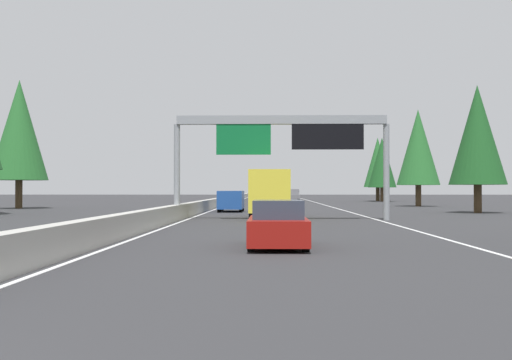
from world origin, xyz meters
TOP-DOWN VIEW (x-y plane):
  - ground_plane at (60.00, 0.00)m, footprint 320.00×320.00m
  - median_barrier at (80.00, 0.30)m, footprint 180.00×0.56m
  - shoulder_stripe_right at (70.00, -11.52)m, footprint 160.00×0.16m
  - shoulder_stripe_median at (70.00, -0.25)m, footprint 160.00×0.16m
  - sign_gantry_overhead at (32.06, -6.04)m, footprint 0.50×12.68m
  - sedan_mid_left at (14.46, -5.44)m, footprint 4.40×1.80m
  - box_truck_near_right at (34.55, -5.16)m, footprint 8.50×2.40m
  - minivan_far_left at (46.32, -2.03)m, footprint 5.00×1.95m
  - pickup_far_right at (101.77, -9.13)m, footprint 5.60×2.00m
  - conifer_right_near at (44.00, -21.18)m, footprint 4.35×4.35m
  - conifer_right_mid at (63.20, -21.08)m, footprint 4.57×4.57m
  - conifer_right_far at (90.43, -22.00)m, footprint 4.23×4.23m
  - conifer_right_distant at (94.57, -22.04)m, footprint 4.37×4.37m
  - conifer_left_mid at (54.59, 18.65)m, footprint 5.39×5.39m

SIDE VIEW (x-z plane):
  - ground_plane at x=60.00m, z-range 0.00..0.00m
  - shoulder_stripe_right at x=70.00m, z-range 0.00..0.01m
  - shoulder_stripe_median at x=70.00m, z-range 0.00..0.01m
  - median_barrier at x=80.00m, z-range 0.00..0.90m
  - sedan_mid_left at x=14.46m, z-range -0.05..1.42m
  - pickup_far_right at x=101.77m, z-range -0.02..1.84m
  - minivan_far_left at x=46.32m, z-range 0.11..1.80m
  - box_truck_near_right at x=34.55m, z-range 0.14..3.09m
  - sign_gantry_overhead at x=32.06m, z-range 1.82..7.96m
  - conifer_right_far at x=90.43m, z-range 1.03..10.64m
  - conifer_right_near at x=44.00m, z-range 1.06..10.94m
  - conifer_right_distant at x=94.57m, z-range 1.07..10.99m
  - conifer_right_mid at x=63.20m, z-range 1.12..11.51m
  - conifer_left_mid at x=54.59m, z-range 1.32..13.58m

